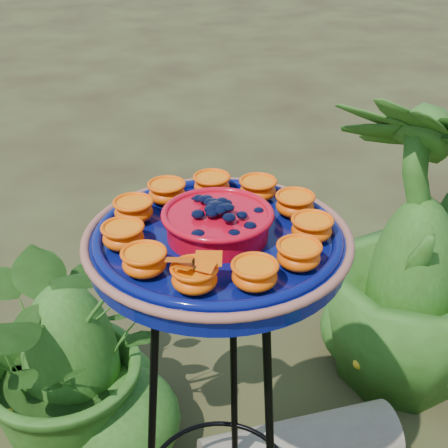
# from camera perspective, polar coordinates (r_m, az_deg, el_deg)

# --- Properties ---
(tripod_stand) EXTENTS (0.44, 0.44, 0.96)m
(tripod_stand) POSITION_cam_1_polar(r_m,az_deg,el_deg) (1.43, -0.50, -15.87)
(tripod_stand) COLOR black
(tripod_stand) RESTS_ON ground
(feeder_dish) EXTENTS (0.61, 0.61, 0.11)m
(feeder_dish) POSITION_cam_1_polar(r_m,az_deg,el_deg) (1.17, -0.59, -1.18)
(feeder_dish) COLOR #070E52
(feeder_dish) RESTS_ON tripod_stand
(shrub_back_left) EXTENTS (0.90, 0.85, 0.79)m
(shrub_back_left) POSITION_cam_1_polar(r_m,az_deg,el_deg) (1.92, -14.03, -10.41)
(shrub_back_left) COLOR #285015
(shrub_back_left) RESTS_ON ground
(shrub_back_right) EXTENTS (0.84, 0.84, 1.07)m
(shrub_back_right) POSITION_cam_1_polar(r_m,az_deg,el_deg) (2.12, 17.22, -2.03)
(shrub_back_right) COLOR #285015
(shrub_back_right) RESTS_ON ground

